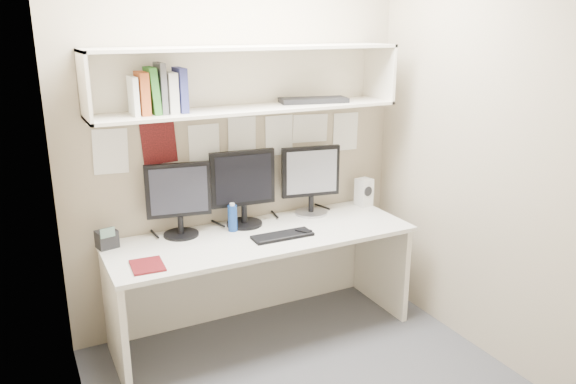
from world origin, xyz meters
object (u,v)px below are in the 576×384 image
monitor_left (179,197)px  keyboard (282,236)px  speaker (364,192)px  desk_phone (107,239)px  maroon_notebook (147,266)px  monitor_center (243,186)px  desk (262,284)px  monitor_right (311,178)px

monitor_left → keyboard: 0.71m
speaker → desk_phone: (-1.88, 0.01, -0.05)m
monitor_left → maroon_notebook: monitor_left is taller
desk_phone → monitor_center: bearing=-12.2°
keyboard → desk_phone: size_ratio=2.75×
monitor_center → keyboard: size_ratio=1.30×
monitor_left → desk_phone: bearing=-170.0°
speaker → monitor_center: bearing=170.7°
desk → keyboard: bearing=-49.0°
monitor_left → maroon_notebook: bearing=-118.6°
monitor_center → monitor_right: (0.52, 0.00, -0.01)m
monitor_center → maroon_notebook: 0.90m
maroon_notebook → monitor_left: bearing=55.2°
maroon_notebook → desk_phone: desk_phone is taller
monitor_left → monitor_center: bearing=9.6°
keyboard → monitor_center: bearing=112.1°
keyboard → speaker: size_ratio=1.91×
speaker → keyboard: bearing=-167.7°
monitor_left → speaker: (1.42, -0.02, -0.16)m
keyboard → maroon_notebook: keyboard is taller
keyboard → maroon_notebook: size_ratio=1.83×
desk → desk_phone: (-0.94, 0.22, 0.42)m
monitor_left → monitor_right: bearing=9.6°
desk → maroon_notebook: bearing=-167.3°
monitor_center → maroon_notebook: bearing=-147.4°
monitor_left → desk_phone: monitor_left is taller
monitor_center → monitor_right: monitor_center is taller
desk_phone → monitor_right: bearing=-12.3°
monitor_center → keyboard: (0.13, -0.33, -0.27)m
keyboard → speaker: bearing=21.3°
desk_phone → monitor_left: bearing=-12.0°
keyboard → maroon_notebook: bearing=-175.2°
monitor_left → speaker: bearing=8.9°
desk → desk_phone: desk_phone is taller
desk → monitor_left: bearing=155.3°
monitor_right → maroon_notebook: 1.36m
monitor_left → monitor_right: size_ratio=0.97×
monitor_center → monitor_right: bearing=4.9°
keyboard → speaker: speaker is taller
maroon_notebook → monitor_right: bearing=20.6°
monitor_center → keyboard: bearing=-63.6°
monitor_center → speaker: monitor_center is taller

